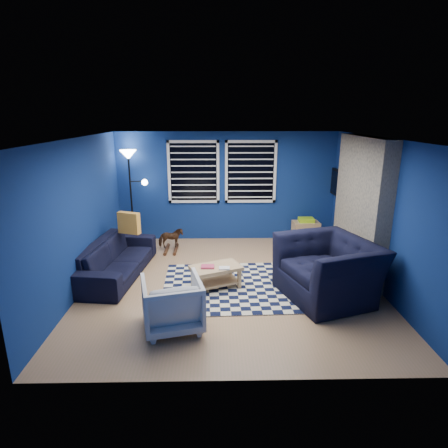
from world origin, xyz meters
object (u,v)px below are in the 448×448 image
sofa (117,259)px  floor_lamp (130,168)px  tv (339,184)px  rocking_horse (171,238)px  cabinet (306,231)px  armchair_big (328,269)px  armchair_bent (172,303)px  coffee_table (216,272)px

sofa → floor_lamp: size_ratio=1.05×
tv → rocking_horse: size_ratio=1.92×
tv → cabinet: 1.32m
tv → sofa: size_ratio=0.45×
armchair_big → rocking_horse: armchair_big is taller
cabinet → armchair_big: bearing=-99.6°
armchair_big → armchair_bent: bearing=-88.3°
sofa → cabinet: (3.90, 1.80, -0.07)m
armchair_bent → armchair_big: bearing=-173.6°
rocking_horse → cabinet: bearing=-92.5°
tv → armchair_bent: bearing=-134.2°
sofa → coffee_table: bearing=-100.8°
armchair_big → floor_lamp: size_ratio=0.69×
armchair_big → floor_lamp: 4.76m
sofa → armchair_big: 3.73m
rocking_horse → floor_lamp: (-0.90, 0.58, 1.44)m
armchair_big → sofa: bearing=-122.7°
armchair_big → cabinet: (0.28, 2.71, -0.22)m
coffee_table → cabinet: bearing=48.8°
cabinet → tv: bearing=-22.2°
floor_lamp → armchair_big: bearing=-36.8°
sofa → rocking_horse: bearing=-27.1°
coffee_table → tv: bearing=38.8°
tv → floor_lamp: 4.59m
rocking_horse → cabinet: size_ratio=0.86×
cabinet → coffee_table: bearing=-134.9°
armchair_bent → rocking_horse: size_ratio=1.55×
sofa → cabinet: size_ratio=3.64×
armchair_bent → rocking_horse: bearing=-96.7°
armchair_big → floor_lamp: bearing=-145.3°
sofa → coffee_table: size_ratio=2.33×
floor_lamp → rocking_horse: bearing=-32.8°
armchair_big → armchair_bent: 2.55m
armchair_big → rocking_horse: bearing=-146.6°
armchair_big → cabinet: bearing=155.6°
armchair_bent → floor_lamp: 4.09m
tv → armchair_big: tv is taller
tv → coffee_table: 3.63m
tv → sofa: (-4.51, -1.59, -1.08)m
floor_lamp → tv: bearing=-3.1°
tv → armchair_bent: tv is taller
sofa → rocking_horse: sofa is taller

